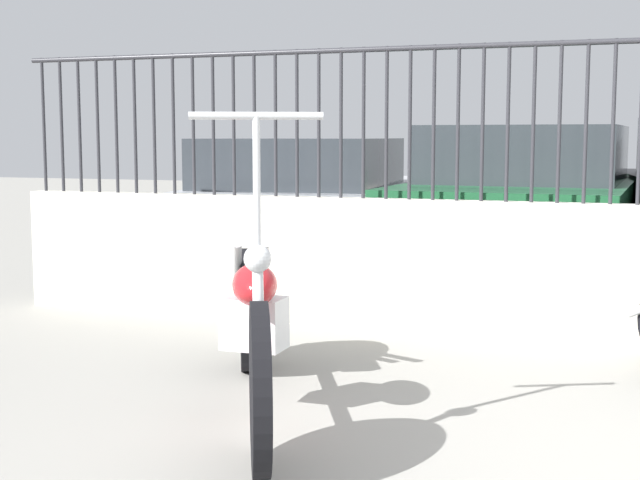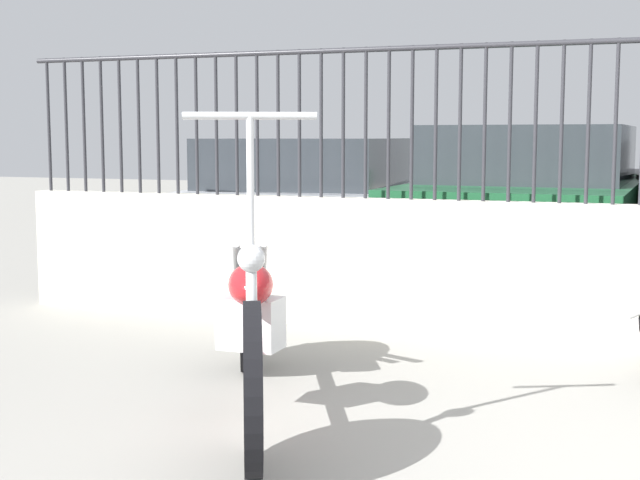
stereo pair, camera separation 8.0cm
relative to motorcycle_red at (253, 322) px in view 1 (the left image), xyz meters
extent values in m
cube|color=beige|center=(1.73, 1.88, 0.03)|extent=(8.68, 0.18, 0.88)
cylinder|color=#2D2D33|center=(-2.54, 1.88, 0.97)|extent=(0.02, 0.02, 1.00)
cylinder|color=#2D2D33|center=(-2.38, 1.88, 0.97)|extent=(0.02, 0.02, 1.00)
cylinder|color=#2D2D33|center=(-2.22, 1.88, 0.97)|extent=(0.02, 0.02, 1.00)
cylinder|color=#2D2D33|center=(-2.06, 1.88, 0.97)|extent=(0.02, 0.02, 1.00)
cylinder|color=#2D2D33|center=(-1.91, 1.88, 0.97)|extent=(0.02, 0.02, 1.00)
cylinder|color=#2D2D33|center=(-1.75, 1.88, 0.97)|extent=(0.02, 0.02, 1.00)
cylinder|color=#2D2D33|center=(-1.59, 1.88, 0.97)|extent=(0.02, 0.02, 1.00)
cylinder|color=#2D2D33|center=(-1.43, 1.88, 0.97)|extent=(0.02, 0.02, 1.00)
cylinder|color=#2D2D33|center=(-1.27, 1.88, 0.97)|extent=(0.02, 0.02, 1.00)
cylinder|color=#2D2D33|center=(-1.12, 1.88, 0.97)|extent=(0.02, 0.02, 1.00)
cylinder|color=#2D2D33|center=(-0.96, 1.88, 0.97)|extent=(0.02, 0.02, 1.00)
cylinder|color=#2D2D33|center=(-0.80, 1.88, 0.97)|extent=(0.02, 0.02, 1.00)
cylinder|color=#2D2D33|center=(-0.64, 1.88, 0.97)|extent=(0.02, 0.02, 1.00)
cylinder|color=#2D2D33|center=(-0.48, 1.88, 0.97)|extent=(0.02, 0.02, 1.00)
cylinder|color=#2D2D33|center=(-0.33, 1.88, 0.97)|extent=(0.02, 0.02, 1.00)
cylinder|color=#2D2D33|center=(-0.17, 1.88, 0.97)|extent=(0.02, 0.02, 1.00)
cylinder|color=#2D2D33|center=(-0.01, 1.88, 0.97)|extent=(0.02, 0.02, 1.00)
cylinder|color=#2D2D33|center=(0.15, 1.88, 0.97)|extent=(0.02, 0.02, 1.00)
cylinder|color=#2D2D33|center=(0.30, 1.88, 0.97)|extent=(0.02, 0.02, 1.00)
cylinder|color=#2D2D33|center=(0.46, 1.88, 0.97)|extent=(0.02, 0.02, 1.00)
cylinder|color=#2D2D33|center=(0.62, 1.88, 0.97)|extent=(0.02, 0.02, 1.00)
cylinder|color=#2D2D33|center=(0.78, 1.88, 0.97)|extent=(0.02, 0.02, 1.00)
cylinder|color=#2D2D33|center=(0.94, 1.88, 0.97)|extent=(0.02, 0.02, 1.00)
cylinder|color=#2D2D33|center=(1.09, 1.88, 0.97)|extent=(0.02, 0.02, 1.00)
cylinder|color=#2D2D33|center=(1.25, 1.88, 0.97)|extent=(0.02, 0.02, 1.00)
cylinder|color=#2D2D33|center=(1.41, 1.88, 0.97)|extent=(0.02, 0.02, 1.00)
cylinder|color=#2D2D33|center=(1.57, 1.88, 0.97)|extent=(0.02, 0.02, 1.00)
cylinder|color=black|center=(0.38, -0.82, -0.07)|extent=(0.35, 0.64, 0.67)
cylinder|color=black|center=(-0.28, 0.60, -0.07)|extent=(0.39, 0.66, 0.68)
cylinder|color=#AD191E|center=(0.05, -0.11, -0.07)|extent=(0.66, 1.33, 0.06)
cube|color=silver|center=(0.07, -0.15, 0.03)|extent=(0.28, 0.18, 0.24)
ellipsoid|color=#AD191E|center=(0.12, -0.26, 0.23)|extent=(0.36, 0.47, 0.18)
cube|color=black|center=(-0.16, 0.33, 0.11)|extent=(0.26, 0.32, 0.06)
cylinder|color=silver|center=(0.34, -0.73, 0.18)|extent=(0.13, 0.22, 0.51)
sphere|color=silver|center=(0.32, -0.68, 0.41)|extent=(0.11, 0.11, 0.11)
cylinder|color=silver|center=(0.31, -0.65, 0.70)|extent=(0.03, 0.03, 0.53)
cylinder|color=silver|center=(0.31, -0.65, 0.96)|extent=(0.48, 0.25, 0.03)
cylinder|color=silver|center=(-0.32, 0.53, 0.15)|extent=(0.37, 0.73, 0.44)
cylinder|color=silver|center=(-0.20, 0.59, 0.15)|extent=(0.37, 0.73, 0.44)
cylinder|color=black|center=(-2.24, 5.60, -0.09)|extent=(0.17, 0.65, 0.64)
cylinder|color=black|center=(-0.58, 5.75, -0.09)|extent=(0.17, 0.65, 0.64)
cylinder|color=black|center=(-1.99, 2.91, -0.09)|extent=(0.17, 0.65, 0.64)
cylinder|color=black|center=(-0.34, 3.06, -0.09)|extent=(0.17, 0.65, 0.64)
cube|color=#B7BABF|center=(-1.29, 4.33, 0.12)|extent=(2.16, 4.50, 0.58)
cube|color=#2D3338|center=(-1.27, 4.11, 0.64)|extent=(1.78, 2.23, 0.45)
cylinder|color=black|center=(0.02, 5.65, -0.09)|extent=(0.14, 0.64, 0.64)
cylinder|color=black|center=(1.70, 5.58, -0.09)|extent=(0.14, 0.64, 0.64)
cylinder|color=black|center=(-0.08, 3.21, -0.09)|extent=(0.14, 0.64, 0.64)
cylinder|color=black|center=(1.60, 3.14, -0.09)|extent=(0.14, 0.64, 0.64)
cube|color=#1E5933|center=(0.81, 4.39, 0.16)|extent=(1.96, 4.00, 0.66)
cube|color=#2D3338|center=(0.80, 4.20, 0.73)|extent=(1.69, 1.95, 0.49)
cylinder|color=black|center=(1.64, 5.77, -0.09)|extent=(0.18, 0.65, 0.64)
camera|label=1|loc=(1.69, -3.85, 0.88)|focal=50.00mm
camera|label=2|loc=(1.76, -3.82, 0.88)|focal=50.00mm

